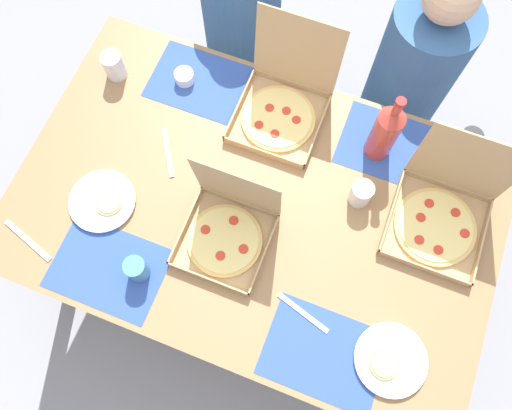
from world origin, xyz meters
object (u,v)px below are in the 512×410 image
Objects in this scene: soda_bottle at (385,132)px; condiment_bowl at (184,77)px; pizza_box_edge_far at (442,213)px; diner_left_seat at (243,36)px; pizza_box_center at (227,229)px; cup_red at (467,142)px; plate_far_left at (390,360)px; diner_right_seat at (404,91)px; cup_dark at (114,66)px; cup_clear_left at (137,269)px; pizza_box_corner_left at (282,104)px; cup_spare at (361,194)px; plate_near_right at (103,201)px.

soda_bottle is 0.75m from condiment_bowl.
diner_left_seat is at bearing 147.18° from pizza_box_edge_far.
pizza_box_center is 2.99× the size of cup_red.
diner_left_seat is (0.05, 0.42, -0.25)m from condiment_bowl.
diner_right_seat reaches higher than plate_far_left.
condiment_bowl is at bearing 15.06° from cup_dark.
pizza_box_center is 0.31m from cup_clear_left.
plate_far_left is at bearing -92.46° from pizza_box_edge_far.
cup_spare is (0.36, -0.22, -0.00)m from pizza_box_corner_left.
condiment_bowl is (0.06, 0.54, 0.01)m from plate_near_right.
pizza_box_center is 0.92× the size of pizza_box_edge_far.
cup_spare reaches higher than plate_near_right.
plate_near_right is 0.86m from cup_spare.
plate_far_left is (0.61, -0.19, -0.04)m from pizza_box_center.
soda_bottle is at bearing 109.75° from plate_far_left.
pizza_box_corner_left is 3.53× the size of cup_clear_left.
diner_left_seat is at bearing 82.68° from condiment_bowl.
diner_left_seat reaches higher than pizza_box_corner_left.
soda_bottle reaches higher than plate_near_right.
pizza_box_corner_left reaches higher than cup_spare.
plate_far_left is (-0.02, -0.49, -0.04)m from pizza_box_edge_far.
diner_left_seat is at bearing 136.90° from cup_spare.
cup_dark is at bearing 111.20° from plate_near_right.
cup_red is 0.09× the size of diner_left_seat.
condiment_bowl is 0.93m from diner_right_seat.
plate_far_left is at bearing -48.91° from pizza_box_corner_left.
cup_clear_left is at bearing -107.29° from pizza_box_corner_left.
plate_near_right is 0.28m from cup_clear_left.
pizza_box_corner_left reaches higher than cup_red.
plate_far_left is 0.69× the size of soda_bottle.
soda_bottle is 3.37× the size of cup_clear_left.
pizza_box_edge_far reaches higher than plate_near_right.
pizza_box_edge_far is (0.62, -0.19, 0.00)m from pizza_box_corner_left.
pizza_box_corner_left is (0.01, 0.49, 0.00)m from pizza_box_center.
soda_bottle is 0.58m from diner_right_seat.
diner_left_seat reaches higher than pizza_box_center.
pizza_box_center is at bearing -128.04° from soda_bottle.
cup_spare is at bearing -94.64° from diner_right_seat.
pizza_box_corner_left is 0.65m from pizza_box_edge_far.
diner_left_seat is (-0.32, 0.91, -0.28)m from pizza_box_center.
soda_bottle is (0.80, 0.52, 0.12)m from plate_near_right.
pizza_box_center is 0.70m from pizza_box_edge_far.
soda_bottle is 3.06× the size of cup_red.
pizza_box_edge_far is 0.99m from cup_clear_left.
plate_near_right is at bearing -147.02° from soda_bottle.
cup_clear_left is (-0.86, -0.80, -0.00)m from cup_red.
pizza_box_edge_far is 0.28m from cup_red.
diner_left_seat is (-0.92, 1.10, -0.24)m from plate_far_left.
diner_left_seat is at bearing 127.84° from pizza_box_corner_left.
cup_spare is 0.99m from cup_dark.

